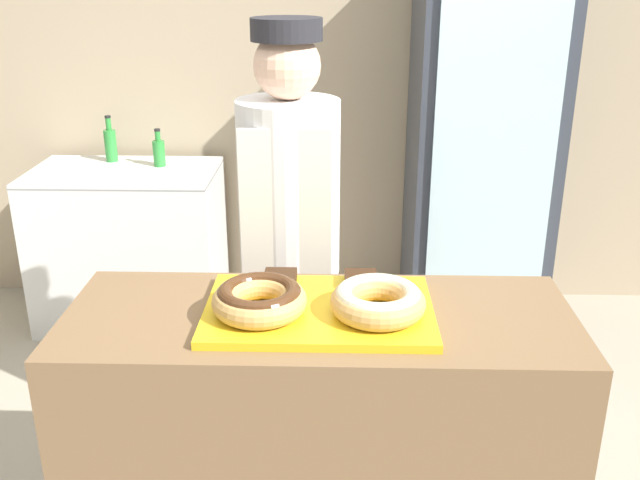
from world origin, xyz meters
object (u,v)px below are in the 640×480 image
brownie_back_right (361,279)px  baker_person (290,250)px  serving_tray (319,310)px  chest_freezer (130,245)px  bottle_green (159,152)px  bottle_green_b (111,144)px  brownie_back_left (280,278)px  donut_chocolate_glaze (259,299)px  donut_light_glaze (378,300)px  beverage_fridge (480,147)px

brownie_back_right → baker_person: baker_person is taller
serving_tray → chest_freezer: (-1.06, 1.75, -0.52)m
bottle_green → bottle_green_b: bearing=162.1°
serving_tray → brownie_back_left: size_ratio=6.62×
donut_chocolate_glaze → bottle_green_b: bottle_green_b is taller
baker_person → chest_freezer: (-0.94, 1.18, -0.47)m
serving_tray → donut_light_glaze: (0.16, -0.04, 0.05)m
bottle_green → brownie_back_left: bearing=-65.6°
baker_person → beverage_fridge: 1.47m
beverage_fridge → bottle_green_b: 1.92m
donut_light_glaze → bottle_green_b: bearing=123.9°
beverage_fridge → chest_freezer: (-1.81, 0.01, -0.55)m
donut_light_glaze → bottle_green: (-1.04, 1.88, -0.08)m
chest_freezer → bottle_green: (0.17, 0.08, 0.49)m
donut_light_glaze → brownie_back_right: (-0.04, 0.19, -0.03)m
brownie_back_left → baker_person: (-0.00, 0.42, -0.08)m
serving_tray → donut_chocolate_glaze: bearing=-164.8°
chest_freezer → bottle_green: bearing=25.5°
serving_tray → chest_freezer: 2.11m
serving_tray → bottle_green_b: 2.25m
donut_chocolate_glaze → chest_freezer: (-0.90, 1.80, -0.57)m
chest_freezer → bottle_green_b: (-0.10, 0.17, 0.51)m
donut_chocolate_glaze → bottle_green_b: (-1.01, 1.97, -0.06)m
donut_light_glaze → brownie_back_right: size_ratio=2.71×
bottle_green → brownie_back_right: bearing=-59.3°
brownie_back_right → chest_freezer: brownie_back_right is taller
baker_person → brownie_back_left: bearing=-89.8°
serving_tray → baker_person: bearing=101.8°
serving_tray → baker_person: (-0.12, 0.57, -0.05)m
baker_person → bottle_green_b: size_ratio=6.84×
baker_person → bottle_green_b: baker_person is taller
beverage_fridge → bottle_green: beverage_fridge is taller
brownie_back_right → beverage_fridge: 1.72m
donut_light_glaze → donut_chocolate_glaze: bearing=180.0°
brownie_back_left → beverage_fridge: beverage_fridge is taller
beverage_fridge → baker_person: bearing=-126.5°
brownie_back_left → chest_freezer: bearing=120.4°
serving_tray → bottle_green: size_ratio=3.18×
brownie_back_right → chest_freezer: bearing=126.2°
bottle_green_b → baker_person: bearing=-52.4°
baker_person → donut_chocolate_glaze: bearing=-93.6°
brownie_back_left → beverage_fridge: size_ratio=0.05×
baker_person → bottle_green: (-0.77, 1.27, 0.03)m
serving_tray → brownie_back_left: (-0.12, 0.15, 0.03)m
donut_chocolate_glaze → chest_freezer: donut_chocolate_glaze is taller
brownie_back_left → serving_tray: bearing=-51.3°
bottle_green_b → bottle_green: bearing=-17.9°
donut_chocolate_glaze → donut_light_glaze: size_ratio=1.00×
donut_chocolate_glaze → brownie_back_left: 0.20m
beverage_fridge → donut_chocolate_glaze: bearing=-117.0°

